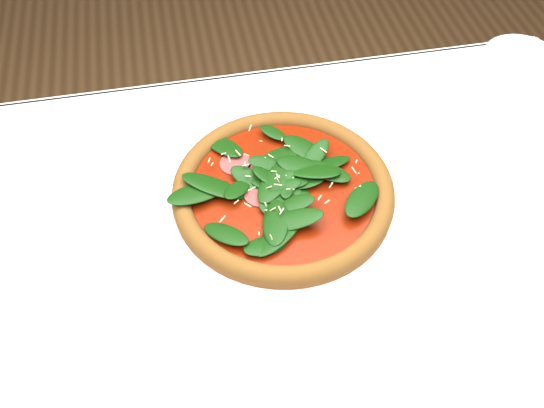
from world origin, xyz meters
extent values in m
cube|color=white|center=(0.00, 0.00, 0.73)|extent=(1.20, 0.80, 0.04)
cylinder|color=#4D351E|center=(0.54, 0.34, 0.35)|extent=(0.06, 0.06, 0.71)
cube|color=white|center=(0.00, 0.40, 0.64)|extent=(1.20, 0.01, 0.22)
cylinder|color=white|center=(0.04, 0.09, 0.76)|extent=(0.38, 0.38, 0.01)
torus|color=white|center=(0.04, 0.09, 0.76)|extent=(0.38, 0.38, 0.01)
cylinder|color=brown|center=(0.04, 0.09, 0.77)|extent=(0.42, 0.42, 0.01)
torus|color=#B57129|center=(0.04, 0.09, 0.78)|extent=(0.42, 0.42, 0.03)
cylinder|color=maroon|center=(0.04, 0.09, 0.78)|extent=(0.35, 0.35, 0.00)
cylinder|color=#A64243|center=(0.04, 0.09, 0.78)|extent=(0.31, 0.31, 0.00)
ellipsoid|color=#11380A|center=(0.04, 0.09, 0.79)|extent=(0.33, 0.33, 0.03)
cylinder|color=beige|center=(0.04, 0.09, 0.80)|extent=(0.31, 0.31, 0.00)
cylinder|color=white|center=(-0.36, 0.11, 0.75)|extent=(0.07, 0.07, 0.00)
cylinder|color=white|center=(0.54, 0.34, 0.75)|extent=(0.14, 0.14, 0.01)
torus|color=white|center=(0.54, 0.34, 0.76)|extent=(0.14, 0.14, 0.01)
camera|label=1|loc=(-0.09, -0.47, 1.45)|focal=40.00mm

